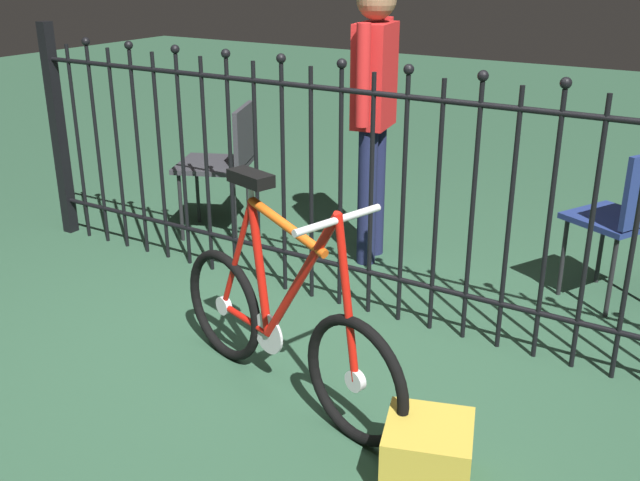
{
  "coord_description": "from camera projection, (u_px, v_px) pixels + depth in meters",
  "views": [
    {
      "loc": [
        1.63,
        -2.34,
        1.72
      ],
      "look_at": [
        0.06,
        0.2,
        0.55
      ],
      "focal_mm": 41.5,
      "sensor_mm": 36.0,
      "label": 1
    }
  ],
  "objects": [
    {
      "name": "ground_plane",
      "position": [
        285.0,
        367.0,
        3.28
      ],
      "size": [
        20.0,
        20.0,
        0.0
      ],
      "primitive_type": "plane",
      "color": "#2A4D36"
    },
    {
      "name": "iron_fence",
      "position": [
        352.0,
        184.0,
        3.6
      ],
      "size": [
        4.41,
        0.07,
        1.33
      ],
      "color": "black",
      "rests_on": "ground"
    },
    {
      "name": "bicycle",
      "position": [
        283.0,
        325.0,
        2.97
      ],
      "size": [
        1.3,
        0.49,
        0.92
      ],
      "color": "black",
      "rests_on": "ground"
    },
    {
      "name": "chair_charcoal",
      "position": [
        225.0,
        156.0,
        4.66
      ],
      "size": [
        0.57,
        0.57,
        0.83
      ],
      "color": "black",
      "rests_on": "ground"
    },
    {
      "name": "chair_navy",
      "position": [
        627.0,
        212.0,
        3.68
      ],
      "size": [
        0.51,
        0.51,
        0.84
      ],
      "color": "black",
      "rests_on": "ground"
    },
    {
      "name": "person_visitor",
      "position": [
        374.0,
        100.0,
        4.12
      ],
      "size": [
        0.23,
        0.47,
        1.59
      ],
      "color": "#191E3F",
      "rests_on": "ground"
    },
    {
      "name": "display_crate",
      "position": [
        428.0,
        454.0,
        2.53
      ],
      "size": [
        0.37,
        0.37,
        0.23
      ],
      "primitive_type": "cube",
      "rotation": [
        0.0,
        0.0,
        0.32
      ],
      "color": "#B29933",
      "rests_on": "ground"
    }
  ]
}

